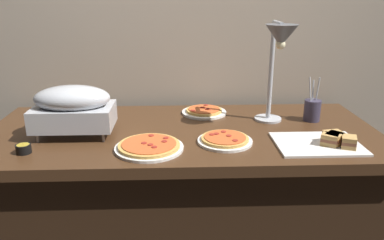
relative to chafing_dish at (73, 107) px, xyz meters
The scene contains 10 objects.
back_wall 0.80m from the chafing_dish, 47.40° to the left, with size 4.40×0.04×2.40m, color tan.
buffet_table 0.72m from the chafing_dish, ahead, with size 1.90×0.84×0.76m.
chafing_dish is the anchor object (origin of this frame).
heat_lamp 0.99m from the chafing_dish, ahead, with size 0.15×0.29×0.51m.
pizza_plate_front 0.71m from the chafing_dish, 10.20° to the right, with size 0.25×0.25×0.03m.
pizza_plate_center 0.71m from the chafing_dish, 25.88° to the left, with size 0.25×0.25×0.03m.
pizza_plate_raised_stand 0.42m from the chafing_dish, 27.82° to the right, with size 0.29×0.29×0.03m.
sandwich_platter 1.15m from the chafing_dish, ahead, with size 0.37×0.28×0.06m.
sauce_cup_near 0.29m from the chafing_dish, 127.99° to the right, with size 0.06×0.06×0.04m.
utensil_holder 1.19m from the chafing_dish, ahead, with size 0.08×0.08×0.23m.
Camera 1 is at (-0.02, -1.75, 1.40)m, focal length 35.70 mm.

